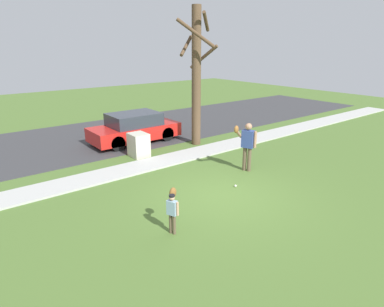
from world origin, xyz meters
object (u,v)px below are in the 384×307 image
object	(u,v)px
baseball	(235,186)
parked_hatchback_red	(135,128)
street_tree_near	(196,75)
person_adult	(247,142)
utility_cabinet	(139,145)
person_child	(172,206)

from	to	relation	value
baseball	parked_hatchback_red	distance (m)	6.45
baseball	street_tree_near	world-z (taller)	street_tree_near
person_adult	street_tree_near	size ratio (longest dim) A/B	0.30
utility_cabinet	parked_hatchback_red	distance (m)	2.09
person_adult	baseball	distance (m)	1.81
parked_hatchback_red	baseball	bearing A→B (deg)	-89.55
person_child	utility_cabinet	bearing A→B (deg)	46.89
person_adult	parked_hatchback_red	bearing A→B (deg)	-98.60
person_child	parked_hatchback_red	bearing A→B (deg)	46.11
person_adult	baseball	bearing A→B (deg)	9.60
person_child	baseball	bearing A→B (deg)	-4.92
person_child	baseball	xyz separation A→B (m)	(3.02, 0.92, -0.65)
person_child	utility_cabinet	size ratio (longest dim) A/B	1.11
baseball	utility_cabinet	bearing A→B (deg)	101.31
person_child	utility_cabinet	distance (m)	5.85
utility_cabinet	person_child	bearing A→B (deg)	-111.26
person_child	utility_cabinet	xyz separation A→B (m)	(2.12, 5.45, -0.21)
person_adult	parked_hatchback_red	xyz separation A→B (m)	(-1.33, 5.64, -0.40)
person_adult	utility_cabinet	world-z (taller)	person_adult
utility_cabinet	baseball	bearing A→B (deg)	-78.69
person_adult	utility_cabinet	bearing A→B (deg)	-81.61
person_adult	parked_hatchback_red	world-z (taller)	person_adult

